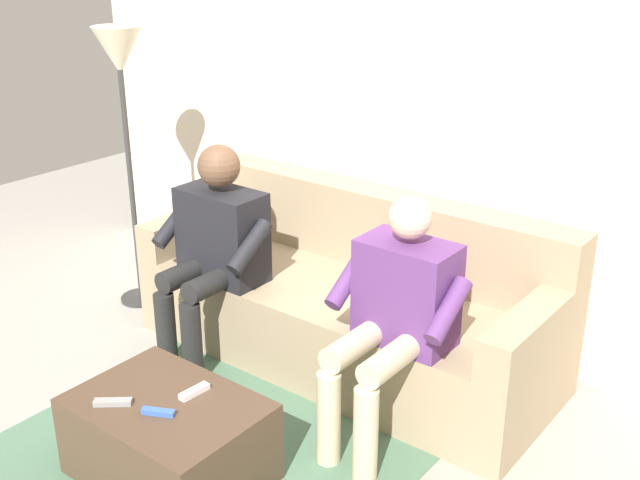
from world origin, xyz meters
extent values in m
plane|color=gray|center=(0.00, 0.60, 0.00)|extent=(8.00, 8.00, 0.00)
cube|color=beige|center=(0.00, -0.66, 1.23)|extent=(4.58, 0.06, 2.45)
cube|color=#9E896B|center=(0.00, 0.00, 0.21)|extent=(1.81, 0.62, 0.41)
cube|color=#9E896B|center=(0.00, -0.41, 0.41)|extent=(2.11, 0.20, 0.81)
cube|color=#9E896B|center=(-0.98, 0.00, 0.30)|extent=(0.15, 0.62, 0.60)
cube|color=#9E896B|center=(0.98, 0.00, 0.30)|extent=(0.15, 0.62, 0.60)
cube|color=#4C3828|center=(0.00, 1.06, 0.17)|extent=(0.73, 0.53, 0.34)
cube|color=#5B3370|center=(-0.53, 0.19, 0.63)|extent=(0.40, 0.24, 0.45)
sphere|color=beige|center=(-0.53, 0.19, 0.97)|extent=(0.18, 0.18, 0.18)
cylinder|color=#C6B793|center=(-0.62, 0.40, 0.47)|extent=(0.11, 0.41, 0.11)
cylinder|color=#C6B793|center=(-0.44, 0.40, 0.47)|extent=(0.11, 0.41, 0.11)
cylinder|color=#C6B793|center=(-0.62, 0.60, 0.21)|extent=(0.10, 0.10, 0.41)
cylinder|color=#C6B793|center=(-0.44, 0.60, 0.21)|extent=(0.10, 0.10, 0.41)
cylinder|color=#5B3370|center=(-0.77, 0.27, 0.66)|extent=(0.08, 0.27, 0.22)
cylinder|color=#5B3370|center=(-0.29, 0.27, 0.66)|extent=(0.08, 0.27, 0.22)
cube|color=black|center=(0.53, 0.19, 0.64)|extent=(0.43, 0.23, 0.45)
sphere|color=brown|center=(0.53, 0.19, 0.99)|extent=(0.20, 0.20, 0.20)
cylinder|color=black|center=(0.44, 0.36, 0.47)|extent=(0.11, 0.32, 0.11)
cylinder|color=black|center=(0.62, 0.36, 0.47)|extent=(0.11, 0.32, 0.11)
cylinder|color=black|center=(0.44, 0.52, 0.21)|extent=(0.10, 0.10, 0.41)
cylinder|color=black|center=(0.62, 0.52, 0.21)|extent=(0.10, 0.10, 0.41)
cylinder|color=black|center=(0.27, 0.27, 0.66)|extent=(0.08, 0.27, 0.22)
cylinder|color=black|center=(0.78, 0.27, 0.66)|extent=(0.08, 0.27, 0.22)
cube|color=#3860B7|center=(-0.04, 1.13, 0.35)|extent=(0.13, 0.08, 0.02)
cube|color=gray|center=(0.15, 1.19, 0.35)|extent=(0.13, 0.12, 0.02)
cube|color=white|center=(-0.05, 0.95, 0.36)|extent=(0.05, 0.13, 0.02)
cube|color=#4C7056|center=(0.00, 0.91, 0.00)|extent=(1.59, 1.69, 0.01)
cylinder|color=#2D2D2D|center=(1.34, 0.09, 0.01)|extent=(0.24, 0.24, 0.02)
cylinder|color=#333333|center=(1.34, 0.09, 0.71)|extent=(0.03, 0.03, 1.41)
cone|color=beige|center=(1.34, 0.09, 1.44)|extent=(0.26, 0.26, 0.25)
camera|label=1|loc=(-2.02, 2.69, 2.03)|focal=43.61mm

